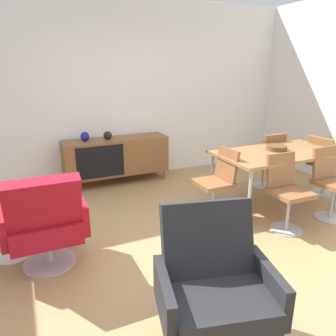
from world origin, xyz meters
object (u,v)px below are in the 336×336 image
object	(u,v)px
dining_table	(277,154)
lounge_chair_red	(45,221)
dining_chair_far_end	(324,163)
vase_cobalt	(108,135)
vase_sculptural_dark	(85,137)
side_table_round	(9,226)
wooden_bowl_on_table	(277,148)
sideboard	(116,156)
dining_chair_front_right	(331,181)
fruit_bowl	(5,203)
dining_chair_back_right	(267,158)
dining_chair_front_left	(286,189)
armchair_black_shell	(214,283)
dining_chair_near_window	(218,181)

from	to	relation	value
dining_table	lounge_chair_red	distance (m)	2.88
dining_table	dining_chair_far_end	xyz separation A→B (m)	(0.89, -0.00, -0.23)
vase_cobalt	vase_sculptural_dark	world-z (taller)	vase_sculptural_dark
side_table_round	wooden_bowl_on_table	bearing A→B (deg)	-0.88
sideboard	dining_chair_far_end	world-z (taller)	dining_chair_far_end
dining_chair_front_right	dining_chair_far_end	bearing A→B (deg)	45.74
vase_cobalt	vase_sculptural_dark	distance (m)	0.34
vase_sculptural_dark	wooden_bowl_on_table	bearing A→B (deg)	-37.61
dining_chair_far_end	dining_chair_front_right	bearing A→B (deg)	-134.26
lounge_chair_red	side_table_round	bearing A→B (deg)	132.36
vase_sculptural_dark	wooden_bowl_on_table	size ratio (longest dim) A/B	0.54
vase_cobalt	dining_chair_front_right	distance (m)	3.11
dining_table	fruit_bowl	world-z (taller)	dining_table
dining_chair_back_right	dining_chair_far_end	world-z (taller)	same
vase_sculptural_dark	side_table_round	distance (m)	1.98
dining_chair_front_right	dining_chair_front_left	xyz separation A→B (m)	(-0.70, 0.00, 0.00)
vase_cobalt	dining_chair_far_end	distance (m)	3.17
dining_chair_far_end	lounge_chair_red	xyz separation A→B (m)	(-3.75, -0.24, -0.00)
dining_table	dining_chair_back_right	bearing A→B (deg)	58.03
vase_sculptural_dark	dining_chair_front_right	bearing A→B (deg)	-42.59
dining_chair_front_left	armchair_black_shell	bearing A→B (deg)	-147.06
sideboard	dining_chair_front_right	xyz separation A→B (m)	(2.00, -2.26, 0.03)
dining_chair_front_left	vase_sculptural_dark	bearing A→B (deg)	127.95
wooden_bowl_on_table	armchair_black_shell	xyz separation A→B (m)	(-1.99, -1.66, -0.30)
sideboard	dining_chair_near_window	bearing A→B (deg)	-65.72
lounge_chair_red	dining_chair_back_right	bearing A→B (deg)	14.10
wooden_bowl_on_table	dining_chair_back_right	xyz separation A→B (m)	(0.32, 0.51, -0.30)
wooden_bowl_on_table	dining_chair_front_left	bearing A→B (deg)	-121.84
dining_table	sideboard	bearing A→B (deg)	134.23
vase_cobalt	dining_chair_near_window	size ratio (longest dim) A/B	0.15
sideboard	lounge_chair_red	world-z (taller)	lounge_chair_red
dining_chair_far_end	wooden_bowl_on_table	bearing A→B (deg)	176.30
wooden_bowl_on_table	armchair_black_shell	size ratio (longest dim) A/B	0.27
vase_sculptural_dark	side_table_round	bearing A→B (deg)	-123.61
vase_sculptural_dark	dining_chair_near_window	world-z (taller)	vase_sculptural_dark
vase_sculptural_dark	armchair_black_shell	size ratio (longest dim) A/B	0.15
wooden_bowl_on_table	sideboard	bearing A→B (deg)	135.65
vase_cobalt	dining_chair_far_end	xyz separation A→B (m)	(2.66, -1.71, -0.31)
sideboard	side_table_round	bearing A→B (deg)	-133.56
dining_chair_back_right	lounge_chair_red	world-z (taller)	lounge_chair_red
armchair_black_shell	dining_table	bearing A→B (deg)	39.26
wooden_bowl_on_table	dining_chair_far_end	size ratio (longest dim) A/B	0.30
vase_cobalt	armchair_black_shell	bearing A→B (deg)	-93.35
sideboard	dining_chair_back_right	bearing A→B (deg)	-29.66
wooden_bowl_on_table	dining_chair_front_right	bearing A→B (deg)	-62.54
vase_sculptural_dark	sideboard	bearing A→B (deg)	-0.24
dining_chair_back_right	side_table_round	size ratio (longest dim) A/B	1.65
dining_chair_back_right	armchair_black_shell	world-z (taller)	armchair_black_shell
lounge_chair_red	armchair_black_shell	bearing A→B (deg)	-56.61
fruit_bowl	armchair_black_shell	bearing A→B (deg)	-54.62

